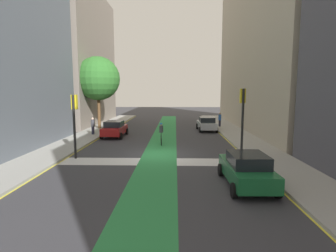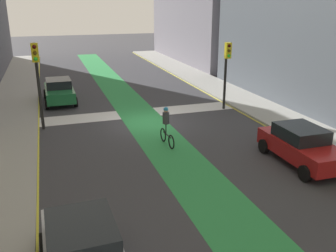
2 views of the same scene
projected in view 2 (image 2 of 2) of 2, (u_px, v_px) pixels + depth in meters
name	position (u px, v px, depth m)	size (l,w,h in m)	color
ground_plane	(149.00, 123.00, 21.14)	(120.00, 120.00, 0.00)	#38383D
bike_lane_paint	(146.00, 123.00, 21.10)	(2.40, 60.00, 0.01)	#2D8C47
crosswalk_band	(140.00, 113.00, 22.94)	(12.00, 1.80, 0.01)	silver
sidewalk_left	(264.00, 110.00, 23.33)	(3.00, 60.00, 0.15)	#9E9E99
curb_stripe_left	(242.00, 113.00, 22.91)	(0.16, 60.00, 0.01)	yellow
sidewalk_right	(7.00, 135.00, 18.91)	(3.00, 60.00, 0.15)	#9E9E99
curb_stripe_right	(38.00, 134.00, 19.37)	(0.16, 60.00, 0.01)	yellow
traffic_signal_near_right	(37.00, 70.00, 18.97)	(0.35, 0.52, 4.59)	black
traffic_signal_near_left	(227.00, 63.00, 22.84)	(0.35, 0.52, 4.19)	black
car_green_right_near	(59.00, 91.00, 25.17)	(2.09, 4.23, 1.57)	#196033
car_red_left_far	(302.00, 145.00, 15.66)	(2.05, 4.22, 1.57)	#A51919
cyclist_in_lane	(166.00, 125.00, 17.62)	(0.32, 1.73, 1.86)	black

